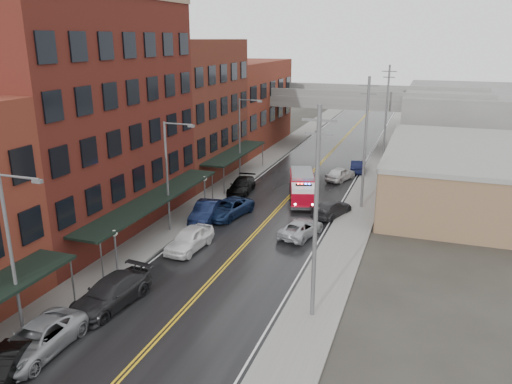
% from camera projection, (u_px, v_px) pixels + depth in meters
% --- Properties ---
extents(road, '(11.00, 160.00, 0.02)m').
position_uv_depth(road, '(271.00, 216.00, 44.17)').
color(road, black).
rests_on(road, ground).
extents(sidewalk_left, '(3.00, 160.00, 0.15)m').
position_uv_depth(sidewalk_left, '(197.00, 207.00, 46.45)').
color(sidewalk_left, slate).
rests_on(sidewalk_left, ground).
extents(sidewalk_right, '(3.00, 160.00, 0.15)m').
position_uv_depth(sidewalk_right, '(354.00, 226.00, 41.85)').
color(sidewalk_right, slate).
rests_on(sidewalk_right, ground).
extents(curb_left, '(0.30, 160.00, 0.15)m').
position_uv_depth(curb_left, '(213.00, 209.00, 45.93)').
color(curb_left, gray).
rests_on(curb_left, ground).
extents(curb_right, '(0.30, 160.00, 0.15)m').
position_uv_depth(curb_right, '(334.00, 223.00, 42.37)').
color(curb_right, gray).
rests_on(curb_right, ground).
extents(brick_building_b, '(9.00, 20.00, 18.00)m').
position_uv_depth(brick_building_b, '(85.00, 119.00, 39.39)').
color(brick_building_b, '#4E1914').
rests_on(brick_building_b, ground).
extents(brick_building_c, '(9.00, 15.00, 15.00)m').
position_uv_depth(brick_building_c, '(187.00, 109.00, 55.61)').
color(brick_building_c, '#5A291B').
rests_on(brick_building_c, ground).
extents(brick_building_far, '(9.00, 20.00, 12.00)m').
position_uv_depth(brick_building_far, '(242.00, 104.00, 71.83)').
color(brick_building_far, maroon).
rests_on(brick_building_far, ground).
extents(tan_building, '(14.00, 22.00, 5.00)m').
position_uv_depth(tan_building, '(463.00, 177.00, 47.41)').
color(tan_building, '#906E4D').
rests_on(tan_building, ground).
extents(right_far_block, '(18.00, 30.00, 8.00)m').
position_uv_depth(right_far_block, '(470.00, 117.00, 73.38)').
color(right_far_block, slate).
rests_on(right_far_block, ground).
extents(awning_1, '(2.60, 18.00, 3.09)m').
position_uv_depth(awning_1, '(154.00, 199.00, 39.34)').
color(awning_1, black).
rests_on(awning_1, ground).
extents(awning_2, '(2.60, 13.00, 3.09)m').
position_uv_depth(awning_2, '(236.00, 153.00, 55.12)').
color(awning_2, black).
rests_on(awning_2, ground).
extents(globe_lamp_1, '(0.44, 0.44, 3.12)m').
position_uv_depth(globe_lamp_1, '(115.00, 241.00, 32.89)').
color(globe_lamp_1, '#59595B').
rests_on(globe_lamp_1, ground).
extents(globe_lamp_2, '(0.44, 0.44, 3.12)m').
position_uv_depth(globe_lamp_2, '(205.00, 185.00, 45.51)').
color(globe_lamp_2, '#59595B').
rests_on(globe_lamp_2, ground).
extents(street_lamp_0, '(2.64, 0.22, 9.00)m').
position_uv_depth(street_lamp_0, '(14.00, 247.00, 24.87)').
color(street_lamp_0, '#59595B').
rests_on(street_lamp_0, ground).
extents(street_lamp_1, '(2.64, 0.22, 9.00)m').
position_uv_depth(street_lamp_1, '(170.00, 170.00, 39.29)').
color(street_lamp_1, '#59595B').
rests_on(street_lamp_1, ground).
extents(street_lamp_2, '(2.64, 0.22, 9.00)m').
position_uv_depth(street_lamp_2, '(242.00, 134.00, 53.72)').
color(street_lamp_2, '#59595B').
rests_on(street_lamp_2, ground).
extents(utility_pole_0, '(1.80, 0.24, 12.00)m').
position_uv_depth(utility_pole_0, '(316.00, 212.00, 26.51)').
color(utility_pole_0, '#59595B').
rests_on(utility_pole_0, ground).
extents(utility_pole_1, '(1.80, 0.24, 12.00)m').
position_uv_depth(utility_pole_1, '(365.00, 141.00, 44.55)').
color(utility_pole_1, '#59595B').
rests_on(utility_pole_1, ground).
extents(utility_pole_2, '(1.80, 0.24, 12.00)m').
position_uv_depth(utility_pole_2, '(386.00, 111.00, 62.58)').
color(utility_pole_2, '#59595B').
rests_on(utility_pole_2, ground).
extents(overpass, '(40.00, 10.00, 7.50)m').
position_uv_depth(overpass, '(339.00, 105.00, 71.25)').
color(overpass, slate).
rests_on(overpass, ground).
extents(fire_truck, '(4.44, 7.58, 2.64)m').
position_uv_depth(fire_truck, '(302.00, 187.00, 47.96)').
color(fire_truck, maroon).
rests_on(fire_truck, ground).
extents(parked_car_left_1, '(2.85, 4.52, 1.41)m').
position_uv_depth(parked_car_left_1, '(1.00, 370.00, 22.70)').
color(parked_car_left_1, black).
rests_on(parked_car_left_1, ground).
extents(parked_car_left_2, '(2.61, 5.53, 1.53)m').
position_uv_depth(parked_car_left_2, '(37.00, 340.00, 24.85)').
color(parked_car_left_2, gray).
rests_on(parked_car_left_2, ground).
extents(parked_car_left_3, '(2.95, 5.97, 1.67)m').
position_uv_depth(parked_car_left_3, '(111.00, 293.00, 29.31)').
color(parked_car_left_3, black).
rests_on(parked_car_left_3, ground).
extents(parked_car_left_4, '(2.35, 5.05, 1.67)m').
position_uv_depth(parked_car_left_4, '(189.00, 239.00, 37.13)').
color(parked_car_left_4, white).
rests_on(parked_car_left_4, ground).
extents(parked_car_left_5, '(2.37, 5.23, 1.67)m').
position_uv_depth(parked_car_left_5, '(206.00, 211.00, 42.98)').
color(parked_car_left_5, black).
rests_on(parked_car_left_5, ground).
extents(parked_car_left_6, '(3.66, 5.89, 1.52)m').
position_uv_depth(parked_car_left_6, '(228.00, 208.00, 44.00)').
color(parked_car_left_6, '#112042').
rests_on(parked_car_left_6, ground).
extents(parked_car_left_7, '(2.61, 5.32, 1.49)m').
position_uv_depth(parked_car_left_7, '(242.00, 186.00, 50.74)').
color(parked_car_left_7, black).
rests_on(parked_car_left_7, ground).
extents(parked_car_right_0, '(3.27, 5.15, 1.32)m').
position_uv_depth(parked_car_right_0, '(301.00, 228.00, 39.71)').
color(parked_car_right_0, '#A5A9AD').
rests_on(parked_car_right_0, ground).
extents(parked_car_right_1, '(3.45, 5.17, 1.39)m').
position_uv_depth(parked_car_right_1, '(332.00, 208.00, 44.17)').
color(parked_car_right_1, '#29292C').
rests_on(parked_car_right_1, ground).
extents(parked_car_right_2, '(3.11, 4.78, 1.51)m').
position_uv_depth(parked_car_right_2, '(340.00, 174.00, 55.18)').
color(parked_car_right_2, silver).
rests_on(parked_car_right_2, ground).
extents(parked_car_right_3, '(2.09, 4.67, 1.49)m').
position_uv_depth(parked_car_right_3, '(358.00, 166.00, 58.49)').
color(parked_car_right_3, black).
rests_on(parked_car_right_3, ground).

